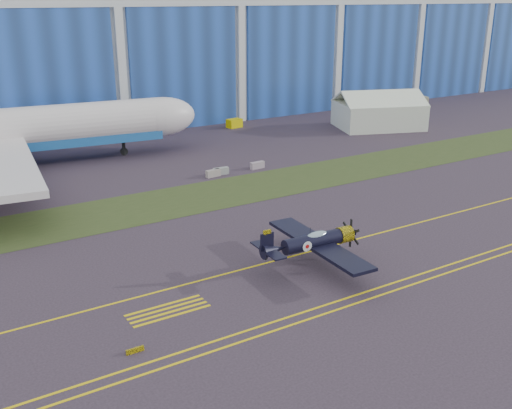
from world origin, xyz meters
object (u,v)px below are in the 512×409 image
shipping_container (115,131)px  tug (234,123)px  warbird (313,242)px  tent (379,109)px

shipping_container → tug: size_ratio=2.17×
warbird → shipping_container: bearing=90.9°
shipping_container → tug: bearing=17.5°
tug → tent: bearing=-40.4°
warbird → shipping_container: 55.12m
warbird → tent: tent is taller
warbird → tent: (43.71, 39.34, 0.99)m
warbird → shipping_container: warbird is taller
warbird → tent: bearing=45.0°
shipping_container → tug: shipping_container is taller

